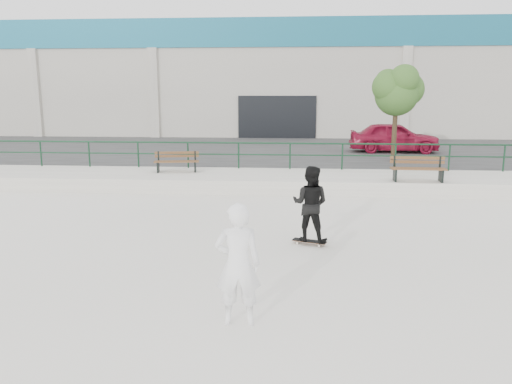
# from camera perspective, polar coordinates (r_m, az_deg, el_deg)

# --- Properties ---
(ground) EXTENTS (120.00, 120.00, 0.00)m
(ground) POSITION_cam_1_polar(r_m,az_deg,el_deg) (9.15, -3.37, -10.75)
(ground) COLOR beige
(ground) RESTS_ON ground
(ledge) EXTENTS (30.00, 3.00, 0.50)m
(ledge) POSITION_cam_1_polar(r_m,az_deg,el_deg) (18.22, 0.68, 1.28)
(ledge) COLOR beige
(ledge) RESTS_ON ground
(parking_strip) EXTENTS (60.00, 14.00, 0.50)m
(parking_strip) POSITION_cam_1_polar(r_m,az_deg,el_deg) (26.62, 1.91, 4.49)
(parking_strip) COLOR #303030
(parking_strip) RESTS_ON ground
(railing) EXTENTS (28.00, 0.06, 1.03)m
(railing) POSITION_cam_1_polar(r_m,az_deg,el_deg) (19.36, 0.95, 4.86)
(railing) COLOR #143822
(railing) RESTS_ON ledge
(commercial_building) EXTENTS (44.20, 16.33, 8.00)m
(commercial_building) POSITION_cam_1_polar(r_m,az_deg,el_deg) (40.42, 2.88, 12.98)
(commercial_building) COLOR beige
(commercial_building) RESTS_ON ground
(bench_left) EXTENTS (1.70, 0.73, 0.76)m
(bench_left) POSITION_cam_1_polar(r_m,az_deg,el_deg) (18.92, -9.05, 3.44)
(bench_left) COLOR #55331D
(bench_left) RESTS_ON ledge
(bench_right) EXTENTS (1.81, 0.58, 0.83)m
(bench_right) POSITION_cam_1_polar(r_m,az_deg,el_deg) (17.54, 18.01, 2.51)
(bench_right) COLOR #55331D
(bench_right) RESTS_ON ledge
(tree) EXTENTS (2.28, 2.03, 4.06)m
(tree) POSITION_cam_1_polar(r_m,az_deg,el_deg) (22.26, 15.86, 11.22)
(tree) COLOR #433321
(tree) RESTS_ON parking_strip
(red_car) EXTENTS (4.44, 1.94, 1.49)m
(red_car) POSITION_cam_1_polar(r_m,az_deg,el_deg) (25.77, 15.50, 6.08)
(red_car) COLOR maroon
(red_car) RESTS_ON parking_strip
(skateboard) EXTENTS (0.80, 0.45, 0.09)m
(skateboard) POSITION_cam_1_polar(r_m,az_deg,el_deg) (11.57, 6.12, -5.63)
(skateboard) COLOR black
(skateboard) RESTS_ON ground
(standing_skater) EXTENTS (0.99, 0.86, 1.73)m
(standing_skater) POSITION_cam_1_polar(r_m,az_deg,el_deg) (11.34, 6.22, -1.34)
(standing_skater) COLOR black
(standing_skater) RESTS_ON skateboard
(seated_skater) EXTENTS (0.72, 0.51, 1.88)m
(seated_skater) POSITION_cam_1_polar(r_m,az_deg,el_deg) (7.45, -2.09, -8.29)
(seated_skater) COLOR white
(seated_skater) RESTS_ON ground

